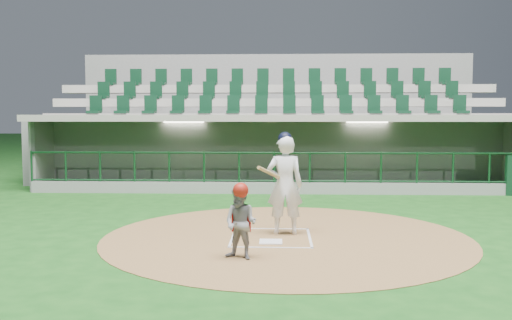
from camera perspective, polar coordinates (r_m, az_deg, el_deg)
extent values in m
plane|color=#144614|center=(11.52, 1.55, -7.50)|extent=(120.00, 120.00, 0.00)
cylinder|color=brown|center=(11.32, 3.07, -7.69)|extent=(7.20, 7.20, 0.01)
cube|color=white|center=(10.83, 1.49, -8.16)|extent=(0.43, 0.43, 0.02)
cube|color=silver|center=(11.26, -2.33, -7.70)|extent=(0.05, 1.80, 0.01)
cube|color=silver|center=(11.24, 5.39, -7.74)|extent=(0.05, 1.80, 0.01)
cube|color=white|center=(12.05, 1.59, -6.88)|extent=(1.55, 0.05, 0.01)
cube|color=silver|center=(10.39, 1.45, -8.74)|extent=(1.55, 0.05, 0.01)
cube|color=gray|center=(19.00, 1.88, -4.39)|extent=(15.00, 3.00, 0.10)
cube|color=slate|center=(20.42, 1.93, 0.19)|extent=(15.00, 0.20, 2.70)
cube|color=beige|center=(20.29, 1.93, 0.87)|extent=(13.50, 0.04, 0.90)
cube|color=slate|center=(20.33, -19.76, -0.10)|extent=(0.20, 3.00, 2.70)
cube|color=slate|center=(20.21, 23.67, -0.24)|extent=(0.20, 3.00, 2.70)
cube|color=gray|center=(18.51, 1.89, 4.23)|extent=(15.40, 3.50, 0.20)
cube|color=gray|center=(17.36, 1.84, -2.91)|extent=(15.00, 0.15, 0.40)
cube|color=black|center=(17.23, 1.85, 2.29)|extent=(15.00, 0.01, 0.95)
cube|color=brown|center=(19.99, 1.91, -3.15)|extent=(12.75, 0.40, 0.45)
cube|color=white|center=(19.03, -7.19, 3.81)|extent=(1.30, 0.35, 0.04)
cube|color=white|center=(18.98, 11.01, 3.76)|extent=(1.30, 0.35, 0.04)
imported|color=#A71216|center=(19.88, -9.42, -1.22)|extent=(1.20, 0.70, 1.85)
imported|color=#B5131F|center=(19.60, -2.08, -1.43)|extent=(1.02, 0.45, 1.72)
imported|color=#A41311|center=(19.82, 5.04, -1.57)|extent=(0.83, 0.60, 1.59)
imported|color=#A01A11|center=(19.91, 12.55, -1.26)|extent=(1.72, 0.57, 1.85)
cube|color=slate|center=(22.05, 1.96, 1.29)|extent=(17.00, 6.50, 2.50)
cube|color=gray|center=(20.51, 1.94, 4.26)|extent=(16.60, 0.95, 0.30)
cube|color=#A19D91|center=(21.47, 1.97, 5.74)|extent=(16.60, 0.95, 0.30)
cube|color=#9A968B|center=(22.43, 1.99, 7.10)|extent=(16.60, 0.95, 0.30)
cube|color=slate|center=(25.36, 2.03, 4.83)|extent=(17.00, 0.25, 5.05)
imported|color=white|center=(11.41, 2.90, -2.53)|extent=(0.73, 0.50, 1.97)
sphere|color=black|center=(11.33, 2.92, 2.13)|extent=(0.28, 0.28, 0.28)
cylinder|color=#9F7D48|center=(11.13, 1.63, -1.41)|extent=(0.58, 0.79, 0.39)
imported|color=gray|center=(9.50, -1.54, -6.34)|extent=(0.72, 0.65, 1.20)
sphere|color=maroon|center=(9.42, -1.55, -3.05)|extent=(0.26, 0.26, 0.26)
cube|color=#AE1213|center=(9.65, -1.48, -6.12)|extent=(0.32, 0.10, 0.35)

